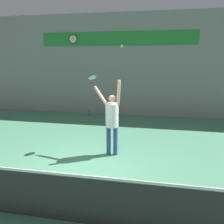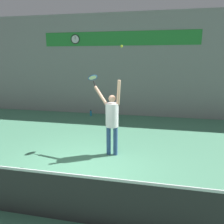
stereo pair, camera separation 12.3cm
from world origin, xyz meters
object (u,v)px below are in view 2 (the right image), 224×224
object	(u,v)px
tennis_racket	(93,78)
scoreboard_clock	(75,39)
tennis_ball	(122,46)
water_bottle	(91,113)
tennis_player	(112,118)

from	to	relation	value
tennis_racket	scoreboard_clock	bearing A→B (deg)	116.60
tennis_ball	water_bottle	world-z (taller)	tennis_ball
scoreboard_clock	tennis_player	distance (m)	6.20
tennis_ball	scoreboard_clock	bearing A→B (deg)	122.96
tennis_player	tennis_ball	bearing A→B (deg)	-6.24
tennis_player	water_bottle	xyz separation A→B (m)	(-1.98, 4.31, -1.02)
tennis_player	tennis_ball	distance (m)	2.04
scoreboard_clock	tennis_racket	size ratio (longest dim) A/B	1.21
tennis_ball	water_bottle	distance (m)	5.76
tennis_player	water_bottle	size ratio (longest dim) A/B	7.27
scoreboard_clock	water_bottle	world-z (taller)	scoreboard_clock
scoreboard_clock	tennis_player	size ratio (longest dim) A/B	0.20
tennis_player	tennis_racket	bearing A→B (deg)	145.27
water_bottle	tennis_racket	bearing A→B (deg)	-71.43
scoreboard_clock	tennis_player	bearing A→B (deg)	-59.22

